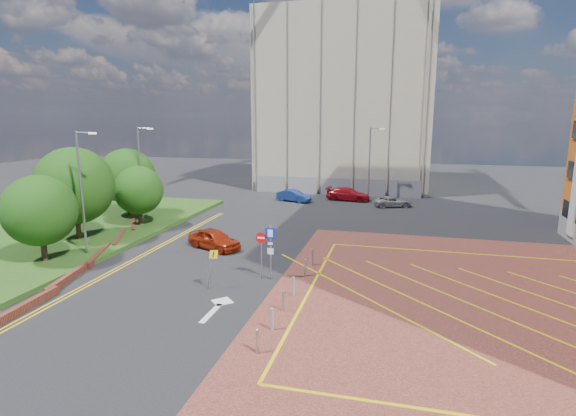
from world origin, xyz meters
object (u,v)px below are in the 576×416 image
at_px(tree_b, 74,186).
at_px(car_silver_back, 393,202).
at_px(tree_d, 127,176).
at_px(lamp_left_far, 141,170).
at_px(lamp_left_near, 82,188).
at_px(sign_cluster, 267,247).
at_px(car_red_left, 214,239).
at_px(car_blue_back, 294,196).
at_px(tree_a, 40,210).
at_px(car_red_back, 348,194).
at_px(warning_sign, 212,264).
at_px(lamp_back, 370,161).
at_px(tree_c, 139,190).

bearing_deg(tree_b, car_silver_back, 41.02).
height_order(tree_d, lamp_left_far, lamp_left_far).
bearing_deg(lamp_left_near, tree_d, 110.35).
height_order(tree_b, car_silver_back, tree_b).
bearing_deg(sign_cluster, car_red_left, 137.72).
relative_size(tree_b, lamp_left_near, 0.84).
relative_size(tree_d, car_blue_back, 1.58).
bearing_deg(car_red_left, car_blue_back, 20.20).
bearing_deg(tree_a, tree_b, 106.70).
bearing_deg(tree_b, sign_cluster, -14.26).
height_order(tree_d, car_red_left, tree_d).
xyz_separation_m(tree_a, car_red_back, (15.86, 26.81, -2.80)).
bearing_deg(warning_sign, lamp_back, 77.99).
bearing_deg(tree_d, lamp_left_near, -69.65).
relative_size(tree_b, tree_c, 1.38).
distance_m(warning_sign, car_blue_back, 26.01).
bearing_deg(tree_d, warning_sign, -44.74).
bearing_deg(lamp_left_far, tree_b, -98.77).
bearing_deg(lamp_left_far, car_red_back, 42.29).
bearing_deg(car_silver_back, tree_d, 96.97).
bearing_deg(car_red_back, warning_sign, 178.97).
relative_size(warning_sign, car_red_back, 0.47).
bearing_deg(tree_d, car_red_left, -31.97).
bearing_deg(car_red_left, tree_a, 147.36).
xyz_separation_m(tree_c, tree_d, (-3.00, 3.00, 0.68)).
bearing_deg(car_red_back, tree_d, 134.03).
relative_size(tree_b, car_blue_back, 1.76).
xyz_separation_m(lamp_back, car_silver_back, (2.68, -3.63, -3.83)).
height_order(lamp_left_far, car_blue_back, lamp_left_far).
distance_m(warning_sign, car_silver_back, 27.12).
relative_size(tree_c, lamp_back, 0.61).
xyz_separation_m(tree_d, car_blue_back, (12.67, 11.71, -3.24)).
distance_m(tree_d, warning_sign, 20.37).
xyz_separation_m(tree_d, lamp_back, (20.58, 15.00, 0.49)).
bearing_deg(lamp_left_far, car_silver_back, 30.28).
bearing_deg(tree_c, lamp_back, 45.68).
relative_size(lamp_back, sign_cluster, 2.50).
height_order(tree_d, warning_sign, tree_d).
height_order(tree_c, car_red_left, tree_c).
bearing_deg(car_red_left, lamp_left_near, 141.82).
relative_size(lamp_left_far, car_red_left, 1.93).
distance_m(tree_a, car_red_left, 11.04).
distance_m(tree_c, car_silver_back, 24.98).
xyz_separation_m(tree_c, lamp_back, (17.58, 18.00, 1.17)).
distance_m(lamp_left_far, car_blue_back, 17.03).
bearing_deg(tree_b, tree_d, 97.13).
height_order(tree_a, car_red_back, tree_a).
xyz_separation_m(tree_b, lamp_left_near, (3.08, -3.00, 0.42)).
height_order(sign_cluster, car_blue_back, sign_cluster).
distance_m(sign_cluster, car_silver_back, 24.30).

